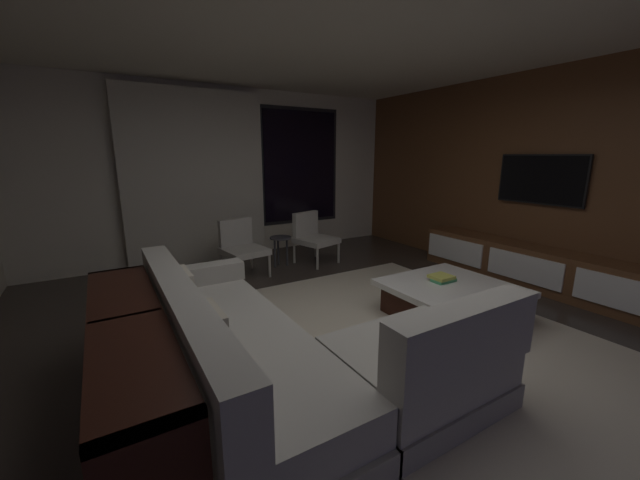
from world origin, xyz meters
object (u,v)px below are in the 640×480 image
(side_stool, at_px, (280,242))
(coffee_table, at_px, (450,301))
(media_console, at_px, (537,269))
(sectional_couch, at_px, (280,353))
(book_stack_on_coffee_table, at_px, (442,278))
(mounted_tv, at_px, (541,179))
(accent_chair_near_window, at_px, (312,235))
(console_table_behind_couch, at_px, (132,365))
(accent_chair_by_curtain, at_px, (241,245))

(side_stool, bearing_deg, coffee_table, -74.35)
(coffee_table, relative_size, media_console, 0.37)
(sectional_couch, relative_size, side_stool, 5.43)
(book_stack_on_coffee_table, xyz_separation_m, media_console, (1.64, -0.09, -0.14))
(media_console, relative_size, mounted_tv, 2.89)
(book_stack_on_coffee_table, height_order, media_console, media_console)
(sectional_couch, relative_size, coffee_table, 2.16)
(sectional_couch, bearing_deg, book_stack_on_coffee_table, 8.74)
(accent_chair_near_window, distance_m, console_table_behind_couch, 3.74)
(accent_chair_by_curtain, xyz_separation_m, mounted_tv, (3.19, -2.23, 0.92))
(book_stack_on_coffee_table, height_order, accent_chair_by_curtain, accent_chair_by_curtain)
(book_stack_on_coffee_table, distance_m, side_stool, 2.52)
(mounted_tv, bearing_deg, sectional_couch, -173.86)
(accent_chair_by_curtain, relative_size, mounted_tv, 0.73)
(coffee_table, bearing_deg, book_stack_on_coffee_table, 83.50)
(book_stack_on_coffee_table, bearing_deg, media_console, -3.30)
(media_console, bearing_deg, accent_chair_near_window, 126.59)
(mounted_tv, bearing_deg, accent_chair_near_window, 131.55)
(sectional_couch, height_order, media_console, sectional_couch)
(sectional_couch, distance_m, coffee_table, 2.00)
(side_stool, bearing_deg, book_stack_on_coffee_table, -73.16)
(book_stack_on_coffee_table, bearing_deg, console_table_behind_couch, -176.46)
(book_stack_on_coffee_table, relative_size, console_table_behind_couch, 0.12)
(coffee_table, height_order, media_console, media_console)
(media_console, xyz_separation_m, console_table_behind_couch, (-4.56, -0.09, 0.17))
(book_stack_on_coffee_table, bearing_deg, accent_chair_near_window, 94.73)
(accent_chair_by_curtain, xyz_separation_m, side_stool, (0.63, 0.08, -0.06))
(sectional_couch, bearing_deg, media_console, 3.36)
(sectional_couch, bearing_deg, side_stool, 64.87)
(sectional_couch, relative_size, console_table_behind_couch, 1.19)
(accent_chair_by_curtain, bearing_deg, console_table_behind_couch, -121.74)
(book_stack_on_coffee_table, xyz_separation_m, side_stool, (-0.73, 2.41, -0.02))
(coffee_table, distance_m, accent_chair_near_window, 2.54)
(media_console, bearing_deg, side_stool, 133.38)
(coffee_table, xyz_separation_m, book_stack_on_coffee_table, (0.02, 0.14, 0.21))
(coffee_table, distance_m, mounted_tv, 2.19)
(coffee_table, height_order, console_table_behind_couch, console_table_behind_couch)
(accent_chair_near_window, xyz_separation_m, side_stool, (-0.53, 0.03, -0.06))
(accent_chair_near_window, height_order, console_table_behind_couch, accent_chair_near_window)
(sectional_couch, distance_m, accent_chair_by_curtain, 2.73)
(accent_chair_by_curtain, xyz_separation_m, console_table_behind_couch, (-1.56, -2.52, -0.02))
(coffee_table, height_order, accent_chair_by_curtain, accent_chair_by_curtain)
(mounted_tv, xyz_separation_m, console_table_behind_couch, (-4.74, -0.28, -0.93))
(coffee_table, distance_m, book_stack_on_coffee_table, 0.25)
(console_table_behind_couch, bearing_deg, accent_chair_near_window, 43.23)
(coffee_table, bearing_deg, console_table_behind_couch, -179.15)
(sectional_couch, bearing_deg, accent_chair_near_window, 56.03)
(accent_chair_near_window, distance_m, side_stool, 0.54)
(accent_chair_near_window, xyz_separation_m, media_console, (1.84, -2.47, -0.18))
(sectional_couch, xyz_separation_m, book_stack_on_coffee_table, (2.01, 0.31, 0.10))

